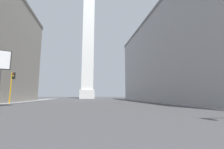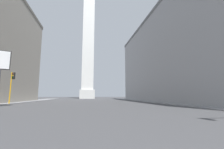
% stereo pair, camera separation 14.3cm
% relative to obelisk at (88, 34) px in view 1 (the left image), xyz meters
% --- Properties ---
extents(sidewalk_right, '(5.00, 99.98, 0.15)m').
position_rel_obelisk_xyz_m(sidewalk_right, '(16.74, -53.32, -36.85)').
color(sidewalk_right, gray).
rests_on(sidewalk_right, ground_plane).
extents(building_right, '(23.32, 59.24, 24.50)m').
position_rel_obelisk_xyz_m(building_right, '(28.18, -48.18, -24.67)').
color(building_right, '#9E9EA0').
rests_on(building_right, ground_plane).
extents(obelisk, '(7.89, 7.89, 76.29)m').
position_rel_obelisk_xyz_m(obelisk, '(0.00, 0.00, 0.00)').
color(obelisk, silver).
rests_on(obelisk, ground_plane).
extents(traffic_light_mid_left, '(0.77, 0.51, 6.16)m').
position_rel_obelisk_xyz_m(traffic_light_mid_left, '(-14.43, -51.97, -32.88)').
color(traffic_light_mid_left, orange).
rests_on(traffic_light_mid_left, ground_plane).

